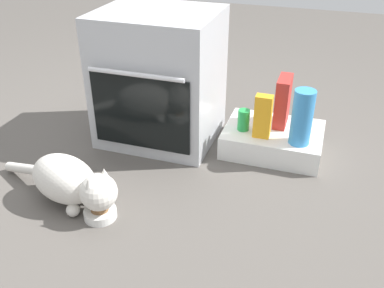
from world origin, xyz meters
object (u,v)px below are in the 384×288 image
Objects in this scene: pantry_cabinet at (273,139)px; water_bottle at (302,117)px; juice_carton at (263,116)px; oven at (160,78)px; food_bowl at (100,212)px; soda_can at (244,120)px; cat at (70,181)px; cereal_box at (283,101)px.

water_bottle is at bearing -36.54° from pantry_cabinet.
juice_carton reaches higher than pantry_cabinet.
oven is at bearing -176.60° from pantry_cabinet.
pantry_cabinet is 0.22m from juice_carton.
food_bowl is at bearing -137.15° from water_bottle.
food_bowl is 0.94m from soda_can.
cat is 0.99m from soda_can.
cereal_box is (0.67, 0.93, 0.25)m from food_bowl.
cereal_box reaches higher than soda_can.
oven is 0.71m from cereal_box.
juice_carton is (-0.05, -0.10, 0.19)m from pantry_cabinet.
oven reaches higher than food_bowl.
water_bottle is 0.23m from cereal_box.
cereal_box reaches higher than juice_carton.
cereal_box is at bearing 36.39° from soda_can.
soda_can is (0.50, -0.02, -0.18)m from oven.
cereal_box reaches higher than pantry_cabinet.
oven is 3.11× the size of juice_carton.
oven is 0.63m from juice_carton.
water_bottle is at bearing 51.27° from cat.
soda_can is (0.65, 0.74, 0.06)m from cat.
cereal_box is (0.02, 0.08, 0.21)m from pantry_cabinet.
soda_can is 0.40× the size of water_bottle.
cat is at bearing -137.54° from juice_carton.
water_bottle reaches higher than pantry_cabinet.
cereal_box is at bearing 74.07° from pantry_cabinet.
water_bottle is at bearing -9.23° from soda_can.
food_bowl is at bearing -0.00° from cat.
soda_can is at bearing 58.58° from food_bowl.
juice_carton is at bearing -5.83° from oven.
oven is at bearing 175.10° from water_bottle.
pantry_cabinet is at bearing -105.93° from cereal_box.
pantry_cabinet is 3.63× the size of food_bowl.
cat is 2.49× the size of water_bottle.
soda_can reaches higher than cat.
pantry_cabinet is at bearing 3.40° from oven.
oven is at bearing 91.56° from food_bowl.
cat is (-0.82, -0.80, 0.06)m from pantry_cabinet.
pantry_cabinet is 0.73× the size of cat.
food_bowl is 0.98m from juice_carton.
pantry_cabinet is 1.81× the size of water_bottle.
pantry_cabinet is 1.06m from food_bowl.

